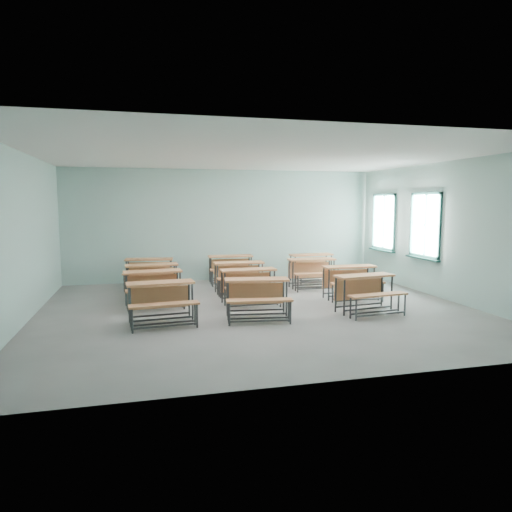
# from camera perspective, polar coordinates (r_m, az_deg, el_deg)

# --- Properties ---
(room) EXTENTS (9.04, 8.04, 3.24)m
(room) POSITION_cam_1_polar(r_m,az_deg,el_deg) (9.51, 0.76, 2.77)
(room) COLOR gray
(room) RESTS_ON ground
(desk_unit_r0c0) EXTENTS (1.30, 0.93, 0.77)m
(desk_unit_r0c0) POSITION_cam_1_polar(r_m,az_deg,el_deg) (8.67, -11.73, -4.96)
(desk_unit_r0c0) COLOR #BA6F43
(desk_unit_r0c0) RESTS_ON ground
(desk_unit_r0c1) EXTENTS (1.34, 0.99, 0.77)m
(desk_unit_r0c1) POSITION_cam_1_polar(r_m,az_deg,el_deg) (8.85, 0.15, -4.57)
(desk_unit_r0c1) COLOR #BA6F43
(desk_unit_r0c1) RESTS_ON ground
(desk_unit_r0c2) EXTENTS (1.33, 0.97, 0.77)m
(desk_unit_r0c2) POSITION_cam_1_polar(r_m,az_deg,el_deg) (9.60, 13.72, -3.88)
(desk_unit_r0c2) COLOR #BA6F43
(desk_unit_r0c2) RESTS_ON ground
(desk_unit_r1c0) EXTENTS (1.32, 0.95, 0.77)m
(desk_unit_r1c0) POSITION_cam_1_polar(r_m,az_deg,el_deg) (10.13, -12.68, -3.30)
(desk_unit_r1c0) COLOR #BA6F43
(desk_unit_r1c0) RESTS_ON ground
(desk_unit_r1c1) EXTENTS (1.26, 0.86, 0.77)m
(desk_unit_r1c1) POSITION_cam_1_polar(r_m,az_deg,el_deg) (10.15, -0.83, -3.12)
(desk_unit_r1c1) COLOR #BA6F43
(desk_unit_r1c1) RESTS_ON ground
(desk_unit_r1c2) EXTENTS (1.25, 0.85, 0.77)m
(desk_unit_r1c2) POSITION_cam_1_polar(r_m,az_deg,el_deg) (10.88, 11.77, -2.60)
(desk_unit_r1c2) COLOR #BA6F43
(desk_unit_r1c2) RESTS_ON ground
(desk_unit_r2c0) EXTENTS (1.29, 0.92, 0.77)m
(desk_unit_r2c0) POSITION_cam_1_polar(r_m,az_deg,el_deg) (11.22, -12.84, -2.35)
(desk_unit_r2c0) COLOR #BA6F43
(desk_unit_r2c0) RESTS_ON ground
(desk_unit_r2c1) EXTENTS (1.24, 0.83, 0.77)m
(desk_unit_r2c1) POSITION_cam_1_polar(r_m,az_deg,el_deg) (11.33, -2.05, -2.09)
(desk_unit_r2c1) COLOR #BA6F43
(desk_unit_r2c1) RESTS_ON ground
(desk_unit_r2c2) EXTENTS (1.26, 0.86, 0.77)m
(desk_unit_r2c2) POSITION_cam_1_polar(r_m,az_deg,el_deg) (12.11, 7.14, -1.57)
(desk_unit_r2c2) COLOR #BA6F43
(desk_unit_r2c2) RESTS_ON ground
(desk_unit_r3c0) EXTENTS (1.33, 0.97, 0.77)m
(desk_unit_r3c0) POSITION_cam_1_polar(r_m,az_deg,el_deg) (12.37, -13.25, -1.53)
(desk_unit_r3c0) COLOR #BA6F43
(desk_unit_r3c0) RESTS_ON ground
(desk_unit_r3c1) EXTENTS (1.28, 0.89, 0.77)m
(desk_unit_r3c1) POSITION_cam_1_polar(r_m,az_deg,el_deg) (12.77, -3.14, -1.10)
(desk_unit_r3c1) COLOR #BA6F43
(desk_unit_r3c1) RESTS_ON ground
(desk_unit_r3c2) EXTENTS (1.29, 0.91, 0.77)m
(desk_unit_r3c2) POSITION_cam_1_polar(r_m,az_deg,el_deg) (13.21, 7.10, -0.89)
(desk_unit_r3c2) COLOR #BA6F43
(desk_unit_r3c2) RESTS_ON ground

